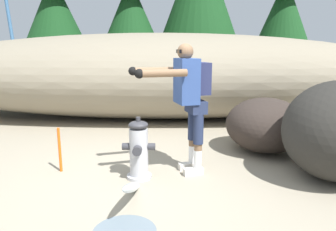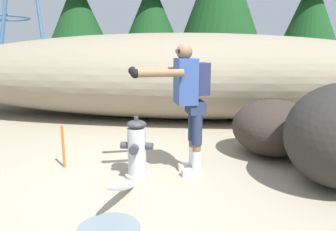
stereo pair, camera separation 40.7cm
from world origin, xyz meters
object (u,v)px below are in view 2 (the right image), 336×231
(utility_worker, at_px, (187,93))
(fire_hydrant, at_px, (137,149))
(boulder_mid, at_px, (273,127))
(survey_stake, at_px, (63,147))

(utility_worker, bearing_deg, fire_hydrant, 0.34)
(boulder_mid, bearing_deg, fire_hydrant, -149.48)
(fire_hydrant, height_order, survey_stake, fire_hydrant)
(fire_hydrant, xyz_separation_m, boulder_mid, (1.89, 1.12, 0.06))
(boulder_mid, height_order, survey_stake, boulder_mid)
(fire_hydrant, distance_m, survey_stake, 1.09)
(survey_stake, bearing_deg, fire_hydrant, -10.43)
(fire_hydrant, relative_size, boulder_mid, 0.63)
(utility_worker, relative_size, survey_stake, 2.80)
(fire_hydrant, bearing_deg, boulder_mid, 30.52)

